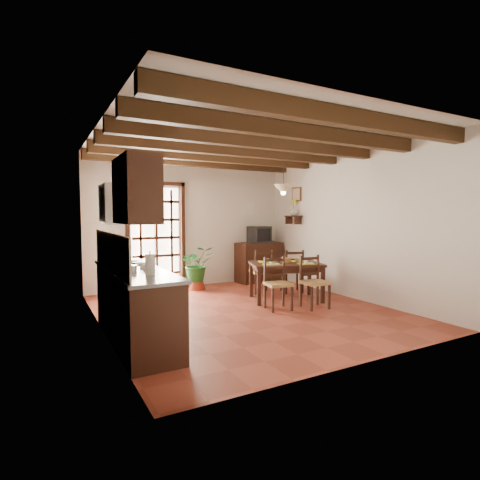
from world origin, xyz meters
TOP-DOWN VIEW (x-y plane):
  - ground_plane at (0.00, 0.00)m, footprint 5.00×5.00m
  - room_shell at (0.00, 0.00)m, footprint 4.52×5.02m
  - ceiling_beams at (0.00, 0.00)m, footprint 4.50×4.34m
  - french_door at (-0.80, 2.45)m, footprint 1.26×0.11m
  - kitchen_counter at (-1.96, -0.60)m, footprint 0.64×2.25m
  - upper_cabinet at (-2.08, -1.30)m, footprint 0.35×0.80m
  - range_hood at (-2.05, -0.05)m, footprint 0.38×0.60m
  - counter_items at (-1.95, -0.51)m, footprint 0.50×1.43m
  - dining_table at (1.04, 0.35)m, footprint 1.48×1.21m
  - chair_near_left at (0.52, -0.16)m, footprint 0.46×0.44m
  - chair_near_right at (1.12, -0.38)m, footprint 0.44×0.43m
  - chair_far_left at (0.96, 1.07)m, footprint 0.48×0.47m
  - chair_far_right at (1.57, 0.85)m, footprint 0.50×0.49m
  - table_setting at (1.04, 0.35)m, footprint 0.93×0.62m
  - table_bowl at (0.84, 0.47)m, footprint 0.26×0.26m
  - sideboard at (1.61, 2.23)m, footprint 1.12×0.57m
  - crt_tv at (1.61, 2.22)m, footprint 0.47×0.43m
  - fuse_box at (1.50, 2.48)m, footprint 0.25×0.03m
  - plant_pot at (-0.06, 2.01)m, footprint 0.34×0.34m
  - potted_plant at (-0.06, 2.01)m, footprint 1.83×1.60m
  - wall_shelf at (2.14, 1.60)m, footprint 0.20×0.42m
  - shelf_vase at (2.14, 1.60)m, footprint 0.15×0.15m
  - shelf_flowers at (2.14, 1.60)m, footprint 0.14×0.14m
  - framed_picture at (2.22, 1.60)m, footprint 0.03×0.32m
  - pendant_lamp at (1.04, 0.45)m, footprint 0.36×0.36m

SIDE VIEW (x-z plane):
  - ground_plane at x=0.00m, z-range 0.00..0.00m
  - plant_pot at x=-0.06m, z-range 0.01..0.21m
  - chair_near_left at x=0.52m, z-range -0.16..0.71m
  - chair_far_right at x=1.57m, z-range -0.16..0.72m
  - chair_far_left at x=0.96m, z-range -0.17..0.72m
  - chair_near_right at x=1.12m, z-range -0.17..0.73m
  - sideboard at x=1.61m, z-range 0.00..0.93m
  - kitchen_counter at x=-1.96m, z-range -0.22..1.16m
  - potted_plant at x=-0.06m, z-range -0.40..1.54m
  - dining_table at x=1.04m, z-range 0.26..0.95m
  - table_setting at x=1.04m, z-range 0.63..0.72m
  - table_bowl at x=0.84m, z-range 0.70..0.75m
  - counter_items at x=-1.95m, z-range 0.83..1.08m
  - crt_tv at x=1.61m, z-range 0.93..1.31m
  - french_door at x=-0.80m, z-range 0.02..2.34m
  - wall_shelf at x=2.14m, z-range 1.41..1.61m
  - shelf_vase at x=2.14m, z-range 1.57..1.73m
  - range_hood at x=-2.05m, z-range 1.46..2.00m
  - fuse_box at x=1.50m, z-range 1.59..1.91m
  - room_shell at x=0.00m, z-range 0.41..3.22m
  - upper_cabinet at x=-2.08m, z-range 1.50..2.20m
  - shelf_flowers at x=2.14m, z-range 1.68..2.04m
  - framed_picture at x=2.22m, z-range 1.89..2.21m
  - pendant_lamp at x=1.04m, z-range 1.66..2.50m
  - ceiling_beams at x=0.00m, z-range 2.59..2.79m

